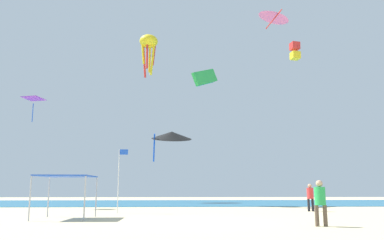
% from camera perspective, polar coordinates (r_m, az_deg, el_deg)
% --- Properties ---
extents(ground, '(110.00, 110.00, 0.10)m').
position_cam_1_polar(ground, '(19.08, 0.97, -14.89)').
color(ground, beige).
extents(ocean_strip, '(110.00, 20.24, 0.03)m').
position_cam_1_polar(ocean_strip, '(44.16, -1.10, -12.09)').
color(ocean_strip, '#1E6B93').
rests_on(ocean_strip, ground).
extents(canopy_tent, '(2.72, 2.91, 2.24)m').
position_cam_1_polar(canopy_tent, '(21.82, -18.00, -8.11)').
color(canopy_tent, '#B2B2B7').
rests_on(canopy_tent, ground).
extents(person_near_tent, '(0.49, 0.45, 1.90)m').
position_cam_1_polar(person_near_tent, '(28.87, 17.02, -10.53)').
color(person_near_tent, black).
rests_on(person_near_tent, ground).
extents(person_leftmost, '(0.51, 0.45, 1.90)m').
position_cam_1_polar(person_leftmost, '(17.45, 18.35, -11.00)').
color(person_leftmost, brown).
rests_on(person_leftmost, ground).
extents(banner_flag, '(0.61, 0.06, 4.13)m').
position_cam_1_polar(banner_flag, '(26.12, -10.64, -7.94)').
color(banner_flag, silver).
rests_on(banner_flag, ground).
extents(kite_delta_black, '(5.05, 5.10, 4.02)m').
position_cam_1_polar(kite_delta_black, '(45.02, -3.03, -2.26)').
color(kite_delta_black, black).
extents(kite_parafoil_green, '(2.88, 3.76, 2.73)m').
position_cam_1_polar(kite_parafoil_green, '(38.19, 1.93, 6.28)').
color(kite_parafoil_green, green).
extents(kite_octopus_yellow, '(2.45, 2.45, 4.50)m').
position_cam_1_polar(kite_octopus_yellow, '(41.56, -6.40, 11.13)').
color(kite_octopus_yellow, yellow).
extents(kite_diamond_purple, '(1.92, 1.92, 2.12)m').
position_cam_1_polar(kite_diamond_purple, '(36.30, -22.30, 2.78)').
color(kite_diamond_purple, purple).
extents(kite_box_red, '(1.11, 1.09, 2.02)m').
position_cam_1_polar(kite_box_red, '(46.86, 14.93, 9.80)').
color(kite_box_red, red).
extents(kite_delta_pink, '(3.34, 3.33, 2.30)m').
position_cam_1_polar(kite_delta_pink, '(35.39, 12.03, 14.85)').
color(kite_delta_pink, pink).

